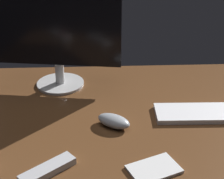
# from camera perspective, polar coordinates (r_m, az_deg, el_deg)

# --- Properties ---
(desk) EXTENTS (1.40, 0.84, 0.02)m
(desk) POSITION_cam_1_polar(r_m,az_deg,el_deg) (1.33, 3.47, -4.04)
(desk) COLOR brown
(desk) RESTS_ON ground
(monitor) EXTENTS (0.50, 0.19, 0.38)m
(monitor) POSITION_cam_1_polar(r_m,az_deg,el_deg) (1.46, -8.55, 7.96)
(monitor) COLOR #BDBDBD
(monitor) RESTS_ON desk
(keyboard) EXTENTS (0.44, 0.13, 0.02)m
(keyboard) POSITION_cam_1_polar(r_m,az_deg,el_deg) (1.36, 16.08, -3.53)
(keyboard) COLOR white
(keyboard) RESTS_ON desk
(computer_mouse) EXTENTS (0.13, 0.12, 0.04)m
(computer_mouse) POSITION_cam_1_polar(r_m,az_deg,el_deg) (1.24, 0.27, -4.93)
(computer_mouse) COLOR #999EA5
(computer_mouse) RESTS_ON desk
(tv_remote) EXTENTS (0.16, 0.14, 0.02)m
(tv_remote) POSITION_cam_1_polar(r_m,az_deg,el_deg) (1.07, -9.99, -12.22)
(tv_remote) COLOR #B7B7BC
(tv_remote) RESTS_ON desk
(notepad) EXTENTS (0.17, 0.14, 0.01)m
(notepad) POSITION_cam_1_polar(r_m,az_deg,el_deg) (1.07, 6.56, -12.22)
(notepad) COLOR silver
(notepad) RESTS_ON desk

